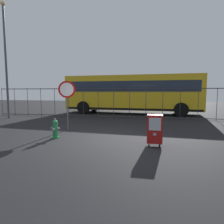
{
  "coord_description": "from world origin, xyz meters",
  "views": [
    {
      "loc": [
        1.87,
        -6.86,
        1.74
      ],
      "look_at": [
        0.3,
        1.2,
        0.9
      ],
      "focal_mm": 31.63,
      "sensor_mm": 36.0,
      "label": 1
    }
  ],
  "objects_px": {
    "stop_sign": "(67,95)",
    "fire_hydrant": "(55,129)",
    "street_light_near_left": "(5,52)",
    "newspaper_box_primary": "(155,129)",
    "bus_near": "(132,92)"
  },
  "relations": [
    {
      "from": "stop_sign",
      "to": "bus_near",
      "type": "bearing_deg",
      "value": 73.33
    },
    {
      "from": "street_light_near_left",
      "to": "fire_hydrant",
      "type": "bearing_deg",
      "value": -39.38
    },
    {
      "from": "newspaper_box_primary",
      "to": "bus_near",
      "type": "bearing_deg",
      "value": 99.58
    },
    {
      "from": "street_light_near_left",
      "to": "stop_sign",
      "type": "bearing_deg",
      "value": -29.36
    },
    {
      "from": "newspaper_box_primary",
      "to": "street_light_near_left",
      "type": "bearing_deg",
      "value": 151.29
    },
    {
      "from": "newspaper_box_primary",
      "to": "stop_sign",
      "type": "xyz_separation_m",
      "value": [
        -3.85,
        2.03,
        1.03
      ]
    },
    {
      "from": "bus_near",
      "to": "street_light_near_left",
      "type": "bearing_deg",
      "value": -146.9
    },
    {
      "from": "fire_hydrant",
      "to": "stop_sign",
      "type": "height_order",
      "value": "stop_sign"
    },
    {
      "from": "stop_sign",
      "to": "fire_hydrant",
      "type": "bearing_deg",
      "value": -82.91
    },
    {
      "from": "fire_hydrant",
      "to": "bus_near",
      "type": "bearing_deg",
      "value": 77.32
    },
    {
      "from": "newspaper_box_primary",
      "to": "bus_near",
      "type": "xyz_separation_m",
      "value": [
        -1.61,
        9.53,
        1.14
      ]
    },
    {
      "from": "stop_sign",
      "to": "street_light_near_left",
      "type": "relative_size",
      "value": 0.3
    },
    {
      "from": "fire_hydrant",
      "to": "newspaper_box_primary",
      "type": "height_order",
      "value": "newspaper_box_primary"
    },
    {
      "from": "fire_hydrant",
      "to": "newspaper_box_primary",
      "type": "distance_m",
      "value": 3.69
    },
    {
      "from": "newspaper_box_primary",
      "to": "stop_sign",
      "type": "bearing_deg",
      "value": 152.24
    }
  ]
}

